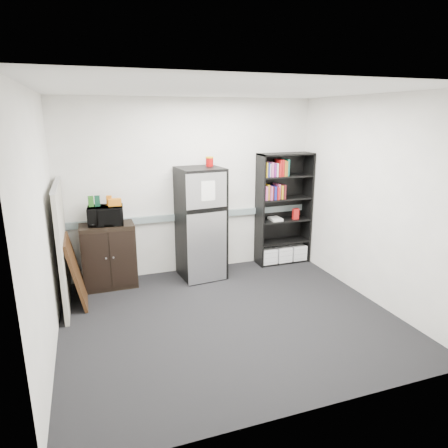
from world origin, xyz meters
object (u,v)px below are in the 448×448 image
refrigerator (201,223)px  cubicle_partition (62,246)px  bookshelf (283,210)px  microwave (106,215)px  cabinet (109,255)px

refrigerator → cubicle_partition: bearing=-175.6°
bookshelf → microwave: bookshelf is taller
bookshelf → refrigerator: size_ratio=1.09×
cabinet → refrigerator: size_ratio=0.55×
cubicle_partition → microwave: bearing=34.9°
cubicle_partition → bookshelf: bearing=8.1°
microwave → bookshelf: bearing=6.7°
cubicle_partition → microwave: cubicle_partition is taller
cubicle_partition → cabinet: bearing=36.0°
cabinet → refrigerator: bearing=-3.3°
refrigerator → bookshelf: bearing=0.1°
cabinet → refrigerator: (1.38, -0.08, 0.38)m
bookshelf → microwave: size_ratio=3.84×
microwave → refrigerator: size_ratio=0.28×
bookshelf → cabinet: bearing=-178.7°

